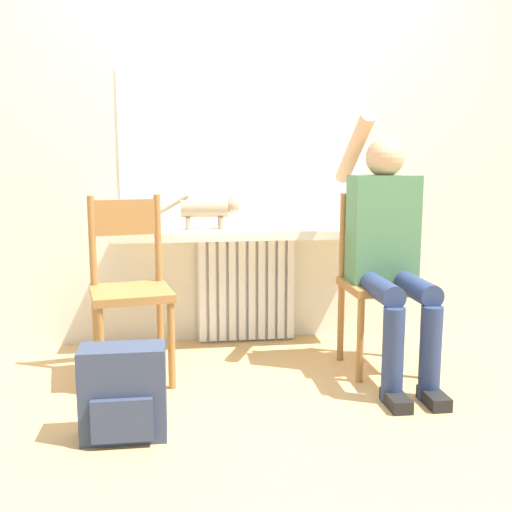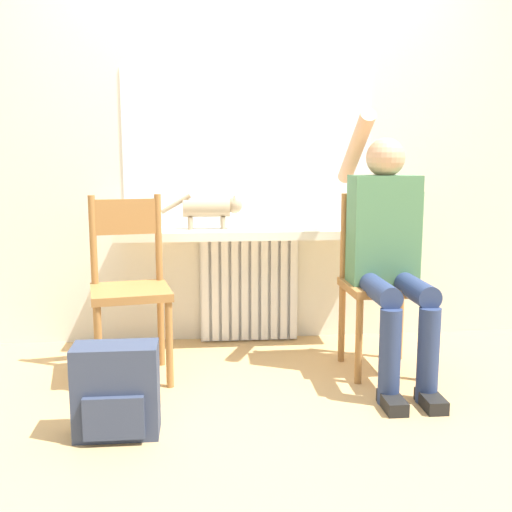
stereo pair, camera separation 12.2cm
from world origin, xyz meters
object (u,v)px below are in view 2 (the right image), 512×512
Objects in this scene: cat at (212,208)px; person at (389,245)px; chair_right at (380,280)px; chair_left at (130,285)px; backpack at (116,392)px.

person is at bearing -33.51° from cat.
person is at bearing -90.69° from chair_right.
chair_left is 2.45× the size of backpack.
backpack is (-1.28, -0.56, -0.50)m from person.
person reaches higher than backpack.
person is 3.57× the size of backpack.
backpack is (0.01, -0.68, -0.30)m from chair_left.
backpack is at bearing -153.38° from chair_right.
chair_right is 2.45× the size of backpack.
chair_left is at bearing 178.81° from chair_right.
chair_right is at bearing -27.76° from cat.
chair_right is at bearing -10.60° from chair_left.
chair_right is at bearing 90.53° from person.
chair_right is at bearing 27.84° from backpack.
backpack is (-1.28, -0.68, -0.30)m from chair_right.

